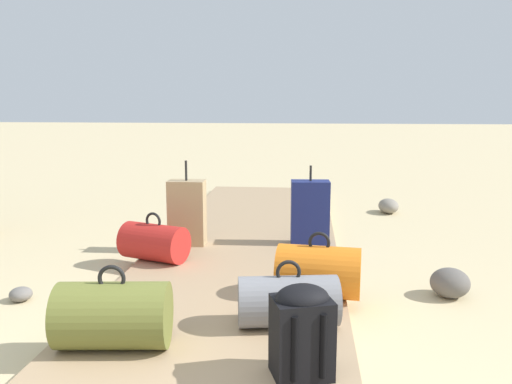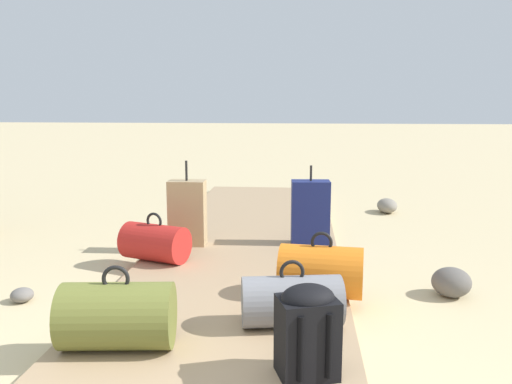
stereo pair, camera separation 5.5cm
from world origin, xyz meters
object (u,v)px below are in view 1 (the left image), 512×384
duffel_bag_olive (113,315)px  backpack_black (302,329)px  suitcase_tan (187,213)px  suitcase_navy (310,213)px  duffel_bag_orange (319,271)px  duffel_bag_red (154,242)px  duffel_bag_grey (288,301)px

duffel_bag_olive → backpack_black: bearing=-11.6°
suitcase_tan → backpack_black: (1.19, -2.52, -0.06)m
suitcase_tan → duffel_bag_olive: bearing=-88.1°
suitcase_navy → suitcase_tan: size_ratio=0.94×
duffel_bag_orange → duffel_bag_red: bearing=152.6°
suitcase_navy → duffel_bag_red: 1.60m
suitcase_navy → duffel_bag_grey: size_ratio=1.17×
suitcase_tan → duffel_bag_grey: (1.10, -1.88, -0.16)m
duffel_bag_grey → duffel_bag_red: bearing=134.3°
suitcase_navy → backpack_black: bearing=-91.1°
duffel_bag_olive → backpack_black: 1.14m
duffel_bag_orange → duffel_bag_olive: bearing=-142.3°
duffel_bag_grey → suitcase_navy: bearing=85.9°
duffel_bag_orange → suitcase_tan: bearing=134.2°
suitcase_tan → backpack_black: size_ratio=1.69×
backpack_black → duffel_bag_red: bearing=125.2°
suitcase_navy → duffel_bag_orange: (0.06, -1.47, -0.13)m
suitcase_navy → duffel_bag_red: (-1.42, -0.71, -0.16)m
duffel_bag_red → duffel_bag_orange: bearing=-27.4°
suitcase_navy → duffel_bag_grey: (-0.14, -2.02, -0.16)m
duffel_bag_red → duffel_bag_grey: 1.83m
suitcase_navy → suitcase_tan: suitcase_tan is taller
duffel_bag_olive → suitcase_navy: size_ratio=0.86×
backpack_black → duffel_bag_grey: backpack_black is taller
backpack_black → duffel_bag_red: (-1.37, 1.95, -0.10)m
suitcase_navy → suitcase_tan: 1.25m
duffel_bag_orange → backpack_black: bearing=-95.4°
suitcase_navy → duffel_bag_grey: suitcase_navy is taller
suitcase_navy → duffel_bag_orange: suitcase_navy is taller
backpack_black → duffel_bag_grey: (-0.10, 0.63, -0.10)m
suitcase_tan → duffel_bag_red: bearing=-107.7°
backpack_black → duffel_bag_orange: 1.19m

